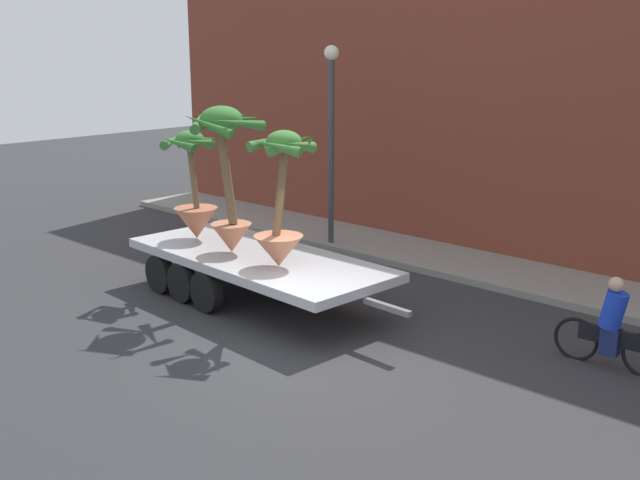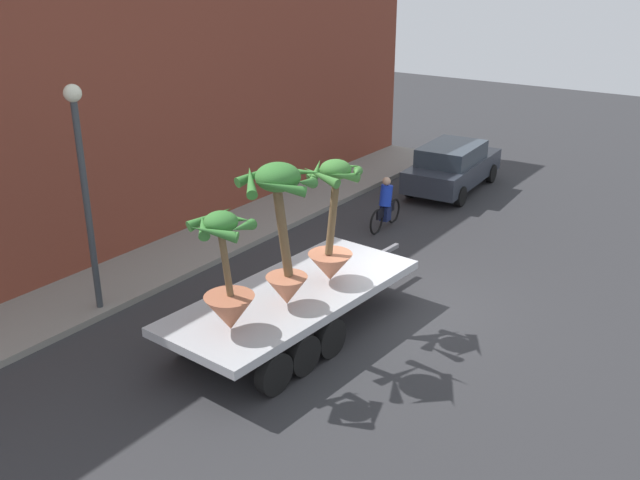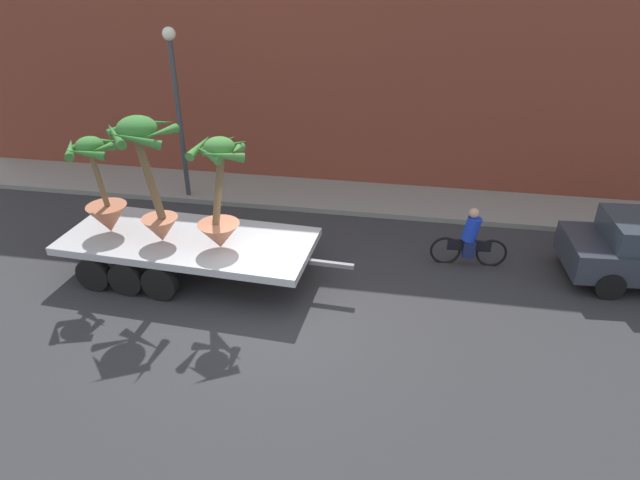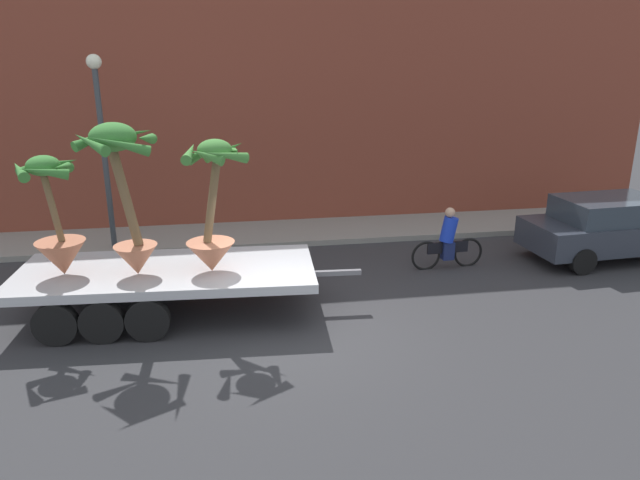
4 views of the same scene
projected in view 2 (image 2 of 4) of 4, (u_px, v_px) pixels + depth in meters
The scene contains 10 objects.
ground_plane at pixel (404, 306), 15.89m from camera, with size 60.00×60.00×0.00m, color #2D2D30.
sidewalk at pixel (205, 244), 19.13m from camera, with size 24.00×2.20×0.15m, color gray.
building_facade at pixel (149, 100), 18.66m from camera, with size 24.00×1.20×7.52m, color brown.
flatbed_trailer at pixel (286, 305), 14.25m from camera, with size 6.83×2.70×0.98m.
potted_palm_rear at pixel (282, 226), 13.15m from camera, with size 1.48×1.53×2.88m.
potted_palm_middle at pixel (332, 228), 14.51m from camera, with size 1.27×1.31×2.55m.
potted_palm_front at pixel (227, 284), 12.53m from camera, with size 1.22×1.24×2.29m.
cyclist at pixel (386, 205), 20.24m from camera, with size 1.84×0.37×1.54m.
parked_car at pixel (453, 166), 23.46m from camera, with size 4.61×2.13×1.58m.
street_lamp at pixel (83, 171), 14.40m from camera, with size 0.36×0.36×4.83m.
Camera 2 is at (-12.70, -6.64, 7.29)m, focal length 39.88 mm.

